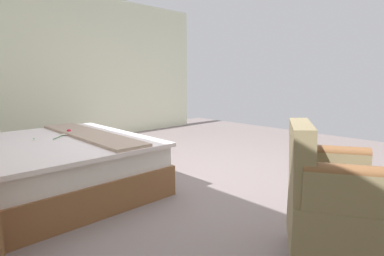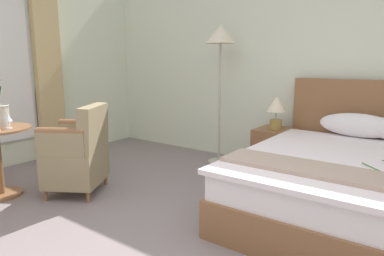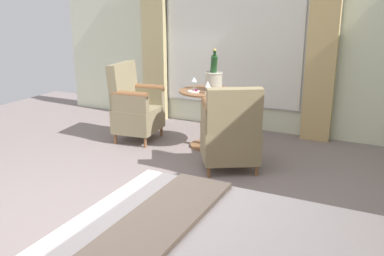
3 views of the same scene
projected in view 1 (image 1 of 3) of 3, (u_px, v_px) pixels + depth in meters
The scene contains 4 objects.
ground_plane at pixel (200, 179), 3.56m from camera, with size 7.94×7.94×0.00m, color gray.
wall_far_side at pixel (77, 68), 5.67m from camera, with size 0.12×5.56×2.75m.
bed at pixel (28, 168), 2.94m from camera, with size 1.95×2.14×1.14m.
armchair_by_window at pixel (327, 202), 1.90m from camera, with size 0.74×0.75×0.91m.
Camera 1 is at (-2.39, 2.43, 1.19)m, focal length 28.00 mm.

